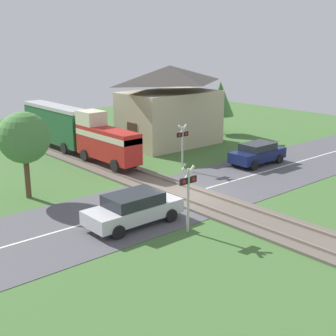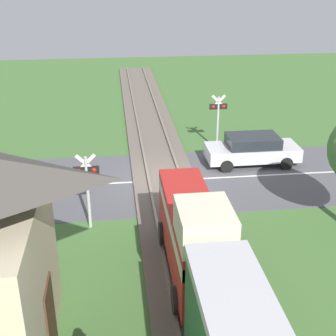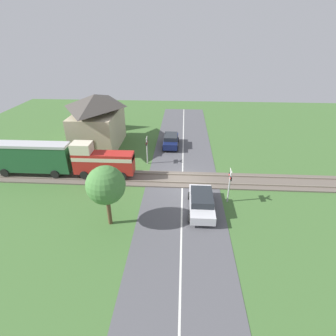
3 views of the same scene
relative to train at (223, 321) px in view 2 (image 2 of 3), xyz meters
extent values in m
plane|color=#426B33|center=(0.00, -11.06, -1.87)|extent=(60.00, 60.00, 0.00)
cube|color=#515156|center=(0.00, -11.06, -1.86)|extent=(48.00, 6.40, 0.02)
cube|color=silver|center=(0.00, -11.06, -1.85)|extent=(48.00, 0.12, 0.00)
cube|color=#665B51|center=(0.00, -11.06, -1.81)|extent=(2.80, 48.00, 0.12)
cube|color=slate|center=(-0.72, -11.06, -1.69)|extent=(0.10, 48.00, 0.12)
cube|color=slate|center=(0.72, -11.06, -1.69)|extent=(0.10, 48.00, 0.12)
cube|color=red|center=(0.00, -4.02, -0.30)|extent=(1.35, 5.35, 1.90)
cube|color=beige|center=(0.00, -4.02, 0.22)|extent=(1.37, 5.35, 0.36)
cube|color=beige|center=(0.00, -2.20, 1.10)|extent=(1.35, 1.71, 0.90)
cylinder|color=black|center=(-0.72, -5.73, -1.25)|extent=(0.14, 0.76, 0.76)
cylinder|color=black|center=(0.72, -5.73, -1.25)|extent=(0.14, 0.76, 0.76)
cylinder|color=black|center=(-0.72, -2.30, -1.25)|extent=(0.14, 0.76, 0.76)
cylinder|color=black|center=(0.72, -2.30, -1.25)|extent=(0.14, 0.76, 0.76)
cube|color=silver|center=(-4.38, -12.50, -1.26)|extent=(4.38, 1.74, 0.62)
cube|color=#23282D|center=(-4.38, -12.50, -0.69)|extent=(2.41, 1.60, 0.50)
cylinder|color=black|center=(-2.96, -11.63, -1.57)|extent=(0.60, 0.18, 0.60)
cylinder|color=black|center=(-2.96, -13.37, -1.57)|extent=(0.60, 0.18, 0.60)
cylinder|color=black|center=(-5.80, -11.63, -1.57)|extent=(0.60, 0.18, 0.60)
cylinder|color=black|center=(-5.80, -13.37, -1.57)|extent=(0.60, 0.18, 0.60)
cylinder|color=black|center=(6.47, -10.43, -1.57)|extent=(0.60, 0.18, 0.60)
cylinder|color=black|center=(6.47, -8.82, -1.57)|extent=(0.60, 0.18, 0.60)
cylinder|color=#B7B7B7|center=(-3.14, -14.65, -0.48)|extent=(0.12, 0.12, 2.78)
cube|color=black|center=(-3.14, -14.65, 0.41)|extent=(0.90, 0.08, 0.28)
sphere|color=red|center=(-3.41, -14.65, 0.41)|extent=(0.18, 0.18, 0.18)
sphere|color=red|center=(-2.87, -14.65, 0.41)|extent=(0.18, 0.18, 0.18)
cube|color=silver|center=(-3.14, -14.65, 0.66)|extent=(0.72, 0.04, 0.72)
cube|color=silver|center=(-3.14, -14.65, 0.66)|extent=(0.72, 0.04, 0.72)
cylinder|color=#B7B7B7|center=(3.14, -7.47, -0.48)|extent=(0.12, 0.12, 2.78)
cube|color=black|center=(3.14, -7.47, 0.41)|extent=(0.90, 0.08, 0.28)
sphere|color=red|center=(3.41, -7.47, 0.41)|extent=(0.18, 0.18, 0.18)
sphere|color=red|center=(2.87, -7.47, 0.41)|extent=(0.18, 0.18, 0.18)
cube|color=silver|center=(3.14, -7.47, 0.66)|extent=(0.72, 0.04, 0.72)
cube|color=silver|center=(3.14, -7.47, 0.66)|extent=(0.72, 0.04, 0.72)
cube|color=#472D1E|center=(3.83, -1.38, -0.82)|extent=(0.06, 1.10, 2.10)
camera|label=1|loc=(-15.79, -27.98, 6.04)|focal=50.00mm
camera|label=2|loc=(2.10, 7.62, 7.01)|focal=50.00mm
camera|label=3|loc=(-20.54, -10.97, 10.18)|focal=28.00mm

